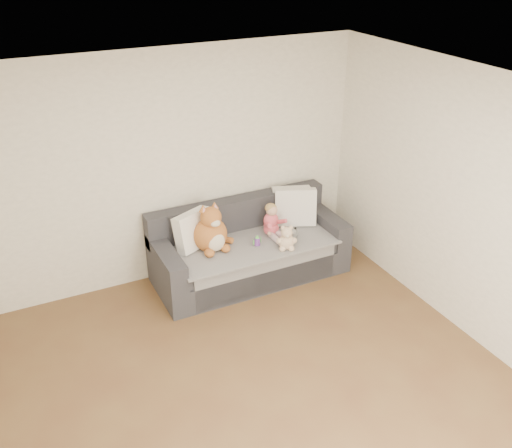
{
  "coord_description": "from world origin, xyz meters",
  "views": [
    {
      "loc": [
        -1.68,
        -3.09,
        3.64
      ],
      "look_at": [
        0.76,
        1.87,
        0.75
      ],
      "focal_mm": 40.0,
      "sensor_mm": 36.0,
      "label": 1
    }
  ],
  "objects": [
    {
      "name": "sofa",
      "position": [
        0.76,
        2.06,
        0.31
      ],
      "size": [
        2.2,
        0.94,
        0.85
      ],
      "color": "#2B2B31",
      "rests_on": "ground"
    },
    {
      "name": "cushion_left",
      "position": [
        0.14,
        2.16,
        0.68
      ],
      "size": [
        0.5,
        0.37,
        0.43
      ],
      "rotation": [
        0.0,
        0.0,
        0.43
      ],
      "color": "white",
      "rests_on": "sofa"
    },
    {
      "name": "cushion_right_front",
      "position": [
        1.42,
        2.15,
        0.69
      ],
      "size": [
        0.53,
        0.4,
        0.46
      ],
      "rotation": [
        0.0,
        0.0,
        -0.43
      ],
      "color": "white",
      "rests_on": "sofa"
    },
    {
      "name": "room_shell",
      "position": [
        0.0,
        0.42,
        1.3
      ],
      "size": [
        5.0,
        5.0,
        5.0
      ],
      "color": "brown",
      "rests_on": "ground"
    },
    {
      "name": "plush_cow",
      "position": [
        1.22,
        1.86,
        0.54
      ],
      "size": [
        0.13,
        0.19,
        0.16
      ],
      "rotation": [
        0.0,
        0.0,
        -0.39
      ],
      "color": "white",
      "rests_on": "sofa"
    },
    {
      "name": "toddler",
      "position": [
        1.05,
        2.02,
        0.64
      ],
      "size": [
        0.28,
        0.4,
        0.39
      ],
      "rotation": [
        0.0,
        0.0,
        0.13
      ],
      "color": "#EF5471",
      "rests_on": "sofa"
    },
    {
      "name": "teddy_bear",
      "position": [
        1.04,
        1.66,
        0.59
      ],
      "size": [
        0.22,
        0.18,
        0.29
      ],
      "rotation": [
        0.0,
        0.0,
        -0.4
      ],
      "color": "beige",
      "rests_on": "sofa"
    },
    {
      "name": "sippy_cup",
      "position": [
        0.78,
        1.88,
        0.54
      ],
      "size": [
        0.11,
        0.08,
        0.12
      ],
      "rotation": [
        0.0,
        0.0,
        0.23
      ],
      "color": "purple",
      "rests_on": "sofa"
    },
    {
      "name": "plush_cat",
      "position": [
        0.29,
        2.03,
        0.68
      ],
      "size": [
        0.47,
        0.42,
        0.58
      ],
      "rotation": [
        0.0,
        0.0,
        0.11
      ],
      "color": "#A74A25",
      "rests_on": "sofa"
    },
    {
      "name": "cushion_right_back",
      "position": [
        1.43,
        2.28,
        0.68
      ],
      "size": [
        0.5,
        0.35,
        0.43
      ],
      "rotation": [
        0.0,
        0.0,
        -0.35
      ],
      "color": "white",
      "rests_on": "sofa"
    }
  ]
}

